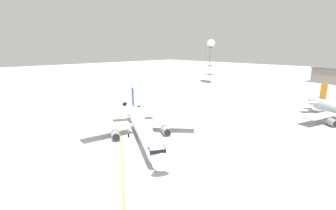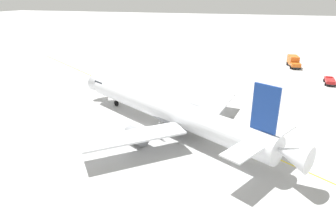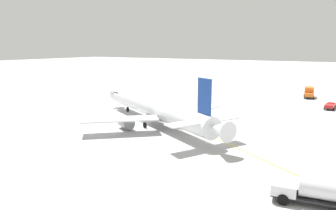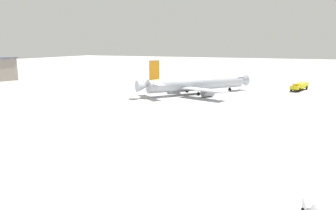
{
  "view_description": "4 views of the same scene",
  "coord_description": "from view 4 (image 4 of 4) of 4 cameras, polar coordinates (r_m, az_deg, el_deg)",
  "views": [
    {
      "loc": [
        -44.6,
        37.89,
        23.09
      ],
      "look_at": [
        9.02,
        -14.05,
        5.55
      ],
      "focal_mm": 26.36,
      "sensor_mm": 36.0,
      "label": 1
    },
    {
      "loc": [
        16.5,
        -39.87,
        20.0
      ],
      "look_at": [
        3.22,
        2.34,
        3.35
      ],
      "focal_mm": 31.45,
      "sensor_mm": 36.0,
      "label": 2
    },
    {
      "loc": [
        36.94,
        -50.27,
        15.47
      ],
      "look_at": [
        4.71,
        3.83,
        3.52
      ],
      "focal_mm": 33.06,
      "sensor_mm": 36.0,
      "label": 3
    },
    {
      "loc": [
        60.24,
        -21.26,
        15.48
      ],
      "look_at": [
        21.23,
        -38.05,
        7.13
      ],
      "focal_mm": 33.19,
      "sensor_mm": 36.0,
      "label": 4
    }
  ],
  "objects": [
    {
      "name": "airliner_secondary",
      "position": [
        98.35,
        5.17,
        3.85
      ],
      "size": [
        33.14,
        29.06,
        10.88
      ],
      "rotation": [
        0.0,
        0.0,
        2.45
      ],
      "color": "#B2B7C1",
      "rests_on": "ground_plane"
    },
    {
      "name": "fire_tender_truck",
      "position": [
        114.5,
        23.03,
        3.24
      ],
      "size": [
        10.97,
        5.85,
        2.5
      ],
      "rotation": [
        0.0,
        0.0,
        5.97
      ],
      "color": "#232326",
      "rests_on": "ground_plane"
    }
  ]
}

